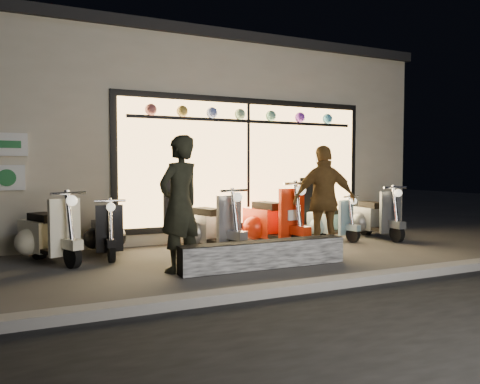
% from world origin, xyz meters
% --- Properties ---
extents(ground, '(40.00, 40.00, 0.00)m').
position_xyz_m(ground, '(0.00, 0.00, 0.00)').
color(ground, '#383533').
rests_on(ground, ground).
extents(kerb, '(40.00, 0.25, 0.12)m').
position_xyz_m(kerb, '(0.00, -2.00, 0.06)').
color(kerb, slate).
rests_on(kerb, ground).
extents(shop_building, '(10.20, 6.23, 4.20)m').
position_xyz_m(shop_building, '(0.00, 4.98, 2.10)').
color(shop_building, beige).
rests_on(shop_building, ground).
extents(graffiti_barrier, '(2.58, 0.28, 0.40)m').
position_xyz_m(graffiti_barrier, '(-0.17, -0.65, 0.20)').
color(graffiti_barrier, black).
rests_on(graffiti_barrier, ground).
extents(scooter_silver, '(0.74, 1.49, 1.06)m').
position_xyz_m(scooter_silver, '(-0.38, 1.06, 0.43)').
color(scooter_silver, black).
rests_on(scooter_silver, ground).
extents(scooter_red, '(0.69, 1.64, 1.17)m').
position_xyz_m(scooter_red, '(0.82, 1.01, 0.47)').
color(scooter_red, black).
rests_on(scooter_red, ground).
extents(scooter_black, '(0.43, 1.29, 0.93)m').
position_xyz_m(scooter_black, '(-2.12, 1.36, 0.37)').
color(scooter_black, black).
rests_on(scooter_black, ground).
extents(scooter_cream, '(0.88, 1.46, 1.07)m').
position_xyz_m(scooter_cream, '(-3.04, 1.21, 0.43)').
color(scooter_cream, black).
rests_on(scooter_cream, ground).
extents(scooter_blue, '(0.58, 1.23, 0.87)m').
position_xyz_m(scooter_blue, '(2.35, 1.32, 0.35)').
color(scooter_blue, black).
rests_on(scooter_blue, ground).
extents(scooter_grey, '(0.53, 1.47, 1.05)m').
position_xyz_m(scooter_grey, '(3.35, 1.11, 0.42)').
color(scooter_grey, black).
rests_on(scooter_grey, ground).
extents(man, '(0.83, 0.73, 1.92)m').
position_xyz_m(man, '(-1.36, -0.35, 0.96)').
color(man, black).
rests_on(man, ground).
extents(woman, '(1.16, 0.70, 1.84)m').
position_xyz_m(woman, '(1.23, -0.14, 0.92)').
color(woman, brown).
rests_on(woman, ground).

